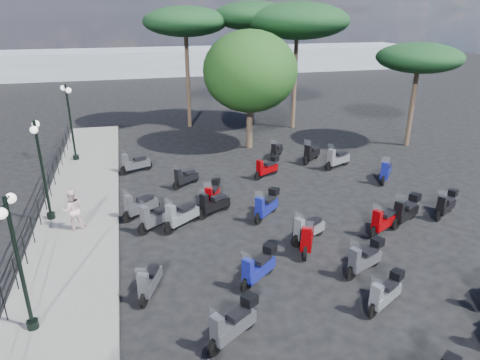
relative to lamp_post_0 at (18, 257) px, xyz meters
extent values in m
plane|color=black|center=(7.10, 2.48, -2.24)|extent=(120.00, 120.00, 0.00)
cube|color=slate|center=(0.60, 5.48, -2.16)|extent=(3.00, 30.00, 0.15)
cylinder|color=black|center=(-0.70, 0.49, -1.54)|extent=(0.04, 0.04, 1.10)
cylinder|color=black|center=(-0.70, 1.86, -1.54)|extent=(0.04, 0.04, 1.10)
cylinder|color=black|center=(-0.70, 3.23, -1.54)|extent=(0.04, 0.04, 1.10)
cylinder|color=black|center=(-0.70, 4.60, -1.54)|extent=(0.04, 0.04, 1.10)
cylinder|color=black|center=(-0.70, 5.97, -1.54)|extent=(0.04, 0.04, 1.10)
cylinder|color=black|center=(-0.70, 7.34, -1.54)|extent=(0.04, 0.04, 1.10)
cylinder|color=black|center=(-0.70, 8.71, -1.54)|extent=(0.04, 0.04, 1.10)
cylinder|color=black|center=(-0.70, 10.07, -1.54)|extent=(0.04, 0.04, 1.10)
cylinder|color=black|center=(-0.70, 11.44, -1.54)|extent=(0.04, 0.04, 1.10)
cylinder|color=black|center=(-0.70, 12.81, -1.54)|extent=(0.04, 0.04, 1.10)
cylinder|color=black|center=(-0.70, 14.18, -1.54)|extent=(0.04, 0.04, 1.10)
cylinder|color=black|center=(-0.70, 15.55, -1.54)|extent=(0.04, 0.04, 1.10)
cylinder|color=black|center=(-0.70, 16.92, -1.54)|extent=(0.04, 0.04, 1.10)
cylinder|color=black|center=(-0.70, 18.28, -1.54)|extent=(0.04, 0.04, 1.10)
cube|color=black|center=(-0.70, 5.28, -1.01)|extent=(0.04, 26.00, 0.04)
cube|color=black|center=(-0.70, 5.28, -1.54)|extent=(0.04, 26.00, 0.04)
cylinder|color=black|center=(0.00, 0.00, -1.98)|extent=(0.29, 0.29, 0.22)
cylinder|color=black|center=(0.00, 0.00, -0.26)|extent=(0.10, 0.10, 3.66)
cylinder|color=black|center=(0.00, 0.00, 1.44)|extent=(0.05, 0.82, 0.04)
sphere|color=white|center=(0.01, 0.41, 1.34)|extent=(0.26, 0.26, 0.26)
sphere|color=white|center=(-0.01, -0.41, 1.34)|extent=(0.26, 0.26, 0.26)
cylinder|color=black|center=(-0.41, 6.46, -1.97)|extent=(0.31, 0.31, 0.23)
cylinder|color=black|center=(-0.41, 6.46, -0.15)|extent=(0.11, 0.11, 3.88)
cylinder|color=black|center=(-0.41, 6.46, 1.65)|extent=(0.12, 0.87, 0.04)
sphere|color=white|center=(-0.45, 6.90, 1.55)|extent=(0.27, 0.27, 0.27)
sphere|color=white|center=(-0.37, 6.03, 1.55)|extent=(0.27, 0.27, 0.27)
cylinder|color=black|center=(-0.09, 13.65, -1.97)|extent=(0.32, 0.32, 0.24)
cylinder|color=black|center=(-0.09, 13.65, -0.08)|extent=(0.11, 0.11, 4.02)
cylinder|color=black|center=(-0.09, 13.65, 1.78)|extent=(0.38, 0.85, 0.04)
sphere|color=white|center=(-0.26, 14.07, 1.68)|extent=(0.28, 0.28, 0.28)
sphere|color=white|center=(0.08, 13.23, 1.68)|extent=(0.28, 0.28, 0.28)
imported|color=beige|center=(0.57, 5.32, -1.31)|extent=(0.87, 0.75, 1.56)
cylinder|color=black|center=(2.78, 0.32, -2.01)|extent=(0.26, 0.46, 0.45)
cylinder|color=black|center=(3.22, 1.37, -2.01)|extent=(0.26, 0.46, 0.45)
cube|color=#44454B|center=(3.02, 0.89, -1.84)|extent=(0.77, 1.26, 0.32)
cube|color=black|center=(3.08, 1.04, -1.57)|extent=(0.48, 0.63, 0.13)
cube|color=#44454B|center=(2.81, 0.39, -1.57)|extent=(0.34, 0.30, 0.66)
plane|color=white|center=(2.79, 0.34, -1.15)|extent=(0.36, 0.21, 0.35)
cylinder|color=black|center=(2.48, 5.66, -1.99)|extent=(0.47, 0.36, 0.50)
cylinder|color=black|center=(3.52, 6.34, -1.99)|extent=(0.47, 0.36, 0.50)
cube|color=#44454B|center=(3.04, 6.03, -1.80)|extent=(1.32, 1.03, 0.35)
cube|color=black|center=(3.19, 6.12, -1.51)|extent=(0.69, 0.60, 0.15)
cube|color=#44454B|center=(2.55, 5.70, -1.51)|extent=(0.36, 0.39, 0.73)
plane|color=white|center=(2.50, 5.67, -1.04)|extent=(0.28, 0.38, 0.39)
cylinder|color=black|center=(3.93, 4.30, -1.98)|extent=(0.48, 0.40, 0.52)
cylinder|color=black|center=(4.96, 5.08, -1.98)|extent=(0.48, 0.40, 0.52)
cube|color=#B2B7BE|center=(4.49, 4.72, -1.78)|extent=(1.34, 1.14, 0.37)
cube|color=black|center=(4.63, 4.83, -1.48)|extent=(0.71, 0.65, 0.15)
cube|color=#B2B7BE|center=(4.00, 4.35, -1.48)|extent=(0.38, 0.40, 0.75)
plane|color=white|center=(3.95, 4.31, -1.00)|extent=(0.32, 0.38, 0.40)
cylinder|color=black|center=(2.43, 10.93, -1.99)|extent=(0.49, 0.27, 0.49)
cylinder|color=black|center=(3.57, 11.37, -1.99)|extent=(0.49, 0.27, 0.49)
cube|color=#44454B|center=(3.05, 11.17, -1.81)|extent=(1.36, 0.80, 0.35)
cube|color=black|center=(3.21, 11.23, -1.53)|extent=(0.68, 0.50, 0.14)
cube|color=#44454B|center=(2.51, 10.96, -1.53)|extent=(0.32, 0.36, 0.71)
plane|color=white|center=(2.45, 10.94, -1.07)|extent=(0.21, 0.39, 0.38)
cylinder|color=black|center=(4.32, -1.93, -1.99)|extent=(0.46, 0.35, 0.49)
cylinder|color=black|center=(5.34, -1.28, -1.99)|extent=(0.46, 0.35, 0.49)
cube|color=#44454B|center=(4.87, -1.58, -1.81)|extent=(1.29, 1.00, 0.34)
cube|color=black|center=(5.02, -1.48, -1.53)|extent=(0.67, 0.58, 0.14)
cube|color=#44454B|center=(4.39, -1.89, -1.53)|extent=(0.35, 0.38, 0.71)
plane|color=white|center=(4.34, -1.92, -1.07)|extent=(0.28, 0.37, 0.38)
cube|color=black|center=(5.36, -1.26, -1.35)|extent=(0.46, 0.46, 0.26)
cylinder|color=black|center=(5.69, 0.23, -2.00)|extent=(0.44, 0.38, 0.48)
cylinder|color=black|center=(6.64, 0.97, -2.00)|extent=(0.44, 0.38, 0.48)
cube|color=navy|center=(6.21, 0.63, -1.82)|extent=(1.24, 1.07, 0.34)
cube|color=black|center=(6.34, 0.73, -1.54)|extent=(0.66, 0.61, 0.14)
cube|color=navy|center=(5.76, 0.28, -1.54)|extent=(0.36, 0.37, 0.70)
plane|color=white|center=(5.71, 0.24, -1.08)|extent=(0.30, 0.35, 0.37)
cube|color=black|center=(6.66, 0.98, -1.35)|extent=(0.47, 0.46, 0.26)
cylinder|color=black|center=(5.66, 5.78, -2.00)|extent=(0.30, 0.46, 0.46)
cylinder|color=black|center=(6.19, 6.81, -2.00)|extent=(0.30, 0.46, 0.46)
cube|color=#7E0205|center=(5.94, 6.33, -1.83)|extent=(0.87, 1.27, 0.33)
cube|color=black|center=(6.02, 6.48, -1.56)|extent=(0.52, 0.65, 0.14)
cube|color=#7E0205|center=(5.69, 5.84, -1.56)|extent=(0.36, 0.32, 0.68)
plane|color=white|center=(5.66, 5.79, -1.12)|extent=(0.36, 0.24, 0.36)
cube|color=black|center=(6.20, 6.82, -1.39)|extent=(0.43, 0.43, 0.25)
cylinder|color=black|center=(5.32, 5.16, -2.00)|extent=(0.46, 0.32, 0.48)
cylinder|color=black|center=(6.36, 5.75, -2.00)|extent=(0.46, 0.32, 0.48)
cube|color=black|center=(5.88, 5.48, -1.82)|extent=(1.29, 0.93, 0.34)
cube|color=black|center=(6.03, 5.56, -1.54)|extent=(0.67, 0.55, 0.14)
cube|color=black|center=(5.39, 5.20, -1.54)|extent=(0.34, 0.37, 0.70)
plane|color=white|center=(5.34, 5.17, -1.09)|extent=(0.25, 0.37, 0.37)
cylinder|color=black|center=(4.72, 8.41, -2.02)|extent=(0.42, 0.33, 0.44)
cylinder|color=black|center=(5.63, 9.04, -2.02)|extent=(0.42, 0.33, 0.44)
cube|color=black|center=(5.21, 8.75, -1.85)|extent=(1.17, 0.94, 0.31)
cube|color=black|center=(5.34, 8.84, -1.59)|extent=(0.61, 0.54, 0.13)
cube|color=black|center=(4.78, 8.45, -1.59)|extent=(0.32, 0.34, 0.65)
plane|color=white|center=(4.73, 8.42, -1.17)|extent=(0.26, 0.33, 0.34)
cylinder|color=black|center=(8.03, 1.39, -1.98)|extent=(0.34, 0.51, 0.52)
cylinder|color=black|center=(8.65, 2.53, -1.98)|extent=(0.34, 0.51, 0.52)
cube|color=#7E0205|center=(8.36, 2.01, -1.78)|extent=(0.99, 1.42, 0.37)
cube|color=black|center=(8.45, 2.17, -1.48)|extent=(0.59, 0.73, 0.15)
cube|color=#7E0205|center=(8.07, 1.46, -1.48)|extent=(0.40, 0.36, 0.76)
plane|color=white|center=(8.04, 1.41, -0.99)|extent=(0.40, 0.27, 0.40)
cylinder|color=black|center=(8.08, 2.23, -1.99)|extent=(0.48, 0.31, 0.49)
cylinder|color=black|center=(9.17, 2.79, -1.99)|extent=(0.48, 0.31, 0.49)
cube|color=#B2B7BE|center=(8.67, 2.53, -1.81)|extent=(1.33, 0.91, 0.35)
cube|color=black|center=(8.82, 2.61, -1.53)|extent=(0.68, 0.55, 0.14)
cube|color=#B2B7BE|center=(8.15, 2.27, -1.53)|extent=(0.34, 0.37, 0.71)
plane|color=white|center=(8.10, 2.24, -1.07)|extent=(0.25, 0.38, 0.38)
cylinder|color=black|center=(7.30, 4.21, -1.99)|extent=(0.43, 0.42, 0.49)
cylinder|color=black|center=(8.19, 5.06, -1.99)|extent=(0.43, 0.42, 0.49)
cube|color=navy|center=(7.79, 4.67, -1.80)|extent=(1.21, 1.18, 0.35)
cube|color=black|center=(7.91, 4.79, -1.52)|extent=(0.66, 0.65, 0.14)
cube|color=navy|center=(7.36, 4.27, -1.52)|extent=(0.38, 0.38, 0.72)
plane|color=white|center=(7.32, 4.22, -1.05)|extent=(0.33, 0.34, 0.38)
cube|color=black|center=(8.21, 5.08, -1.33)|extent=(0.48, 0.48, 0.27)
cylinder|color=black|center=(10.31, 11.17, -2.03)|extent=(0.34, 0.38, 0.42)
cylinder|color=black|center=(10.99, 11.99, -2.03)|extent=(0.34, 0.38, 0.42)
cube|color=black|center=(10.68, 11.61, -1.87)|extent=(0.96, 1.08, 0.30)
cube|color=black|center=(10.77, 11.73, -1.62)|extent=(0.54, 0.58, 0.12)
cube|color=black|center=(10.36, 11.22, -1.62)|extent=(0.33, 0.32, 0.62)
plane|color=white|center=(10.32, 11.18, -1.22)|extent=(0.30, 0.27, 0.33)
cylinder|color=black|center=(8.67, -1.71, -2.01)|extent=(0.44, 0.29, 0.45)
cylinder|color=black|center=(9.65, -1.17, -2.01)|extent=(0.44, 0.29, 0.45)
cube|color=#B2B7BE|center=(9.20, -1.42, -1.85)|extent=(1.22, 0.85, 0.32)
cube|color=black|center=(9.34, -1.34, -1.58)|extent=(0.63, 0.51, 0.13)
cube|color=#B2B7BE|center=(8.73, -1.67, -1.58)|extent=(0.31, 0.34, 0.65)
plane|color=white|center=(8.68, -1.70, -1.16)|extent=(0.23, 0.35, 0.35)
cube|color=black|center=(9.67, -1.17, -1.42)|extent=(0.42, 0.41, 0.24)
cylinder|color=black|center=(8.96, 0.00, -2.00)|extent=(0.47, 0.28, 0.47)
cylinder|color=black|center=(10.04, 0.47, -2.00)|extent=(0.47, 0.28, 0.47)
cube|color=#44454B|center=(9.54, 0.26, -1.82)|extent=(1.31, 0.82, 0.34)
cube|color=black|center=(9.70, 0.32, -1.54)|extent=(0.66, 0.51, 0.14)
cube|color=#44454B|center=(9.03, 0.03, -1.54)|extent=(0.32, 0.36, 0.69)
plane|color=white|center=(8.97, 0.01, -1.10)|extent=(0.22, 0.38, 0.37)
cube|color=black|center=(10.06, 0.48, -1.37)|extent=(0.43, 0.42, 0.26)
cylinder|color=black|center=(12.14, 2.46, -1.98)|extent=(0.50, 0.34, 0.51)
cylinder|color=black|center=(13.26, 3.07, -1.98)|extent=(0.50, 0.34, 0.51)
cube|color=black|center=(12.75, 2.79, -1.79)|extent=(1.39, 0.98, 0.36)
cube|color=black|center=(12.91, 2.88, -1.49)|extent=(0.71, 0.59, 0.15)
cube|color=black|center=(12.22, 2.50, -1.49)|extent=(0.36, 0.39, 0.74)
plane|color=white|center=(12.16, 2.47, -1.01)|extent=(0.27, 0.39, 0.40)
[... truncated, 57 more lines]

